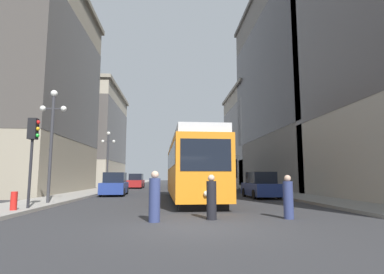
{
  "coord_description": "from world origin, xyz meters",
  "views": [
    {
      "loc": [
        -0.86,
        -9.42,
        1.54
      ],
      "look_at": [
        0.1,
        5.3,
        3.43
      ],
      "focal_mm": 28.5,
      "sensor_mm": 36.0,
      "label": 1
    }
  ],
  "objects_px": {
    "streetcar": "(191,167)",
    "pedestrian_crossing_far": "(288,198)",
    "pedestrian_on_sidewalk": "(155,198)",
    "parked_car_left_mid": "(115,185)",
    "lamp_post_left_far": "(108,152)",
    "parked_car_left_near": "(136,181)",
    "lamp_post_left_near": "(52,128)",
    "traffic_light_near_left": "(33,138)",
    "fire_hydrant": "(14,201)",
    "transit_bus": "(215,172)",
    "pedestrian_crossing_near": "(211,199)",
    "parked_car_right_far": "(261,186)"
  },
  "relations": [
    {
      "from": "pedestrian_crossing_far",
      "to": "lamp_post_left_near",
      "type": "relative_size",
      "value": 0.26
    },
    {
      "from": "pedestrian_on_sidewalk",
      "to": "streetcar",
      "type": "bearing_deg",
      "value": 106.29
    },
    {
      "from": "pedestrian_crossing_near",
      "to": "parked_car_left_mid",
      "type": "bearing_deg",
      "value": 104.67
    },
    {
      "from": "pedestrian_crossing_far",
      "to": "lamp_post_left_far",
      "type": "distance_m",
      "value": 23.02
    },
    {
      "from": "pedestrian_crossing_far",
      "to": "pedestrian_on_sidewalk",
      "type": "distance_m",
      "value": 4.83
    },
    {
      "from": "parked_car_left_near",
      "to": "pedestrian_crossing_far",
      "type": "xyz_separation_m",
      "value": [
        8.8,
        -28.58,
        -0.11
      ]
    },
    {
      "from": "transit_bus",
      "to": "pedestrian_on_sidewalk",
      "type": "height_order",
      "value": "transit_bus"
    },
    {
      "from": "parked_car_left_mid",
      "to": "pedestrian_crossing_far",
      "type": "relative_size",
      "value": 2.98
    },
    {
      "from": "streetcar",
      "to": "pedestrian_crossing_near",
      "type": "height_order",
      "value": "streetcar"
    },
    {
      "from": "traffic_light_near_left",
      "to": "fire_hydrant",
      "type": "distance_m",
      "value": 2.82
    },
    {
      "from": "parked_car_left_mid",
      "to": "fire_hydrant",
      "type": "distance_m",
      "value": 12.04
    },
    {
      "from": "parked_car_left_mid",
      "to": "parked_car_right_far",
      "type": "height_order",
      "value": "same"
    },
    {
      "from": "parked_car_left_mid",
      "to": "parked_car_right_far",
      "type": "xyz_separation_m",
      "value": [
        10.87,
        -3.56,
        -0.0
      ]
    },
    {
      "from": "parked_car_left_near",
      "to": "lamp_post_left_far",
      "type": "distance_m",
      "value": 9.22
    },
    {
      "from": "lamp_post_left_far",
      "to": "pedestrian_crossing_far",
      "type": "bearing_deg",
      "value": -62.0
    },
    {
      "from": "transit_bus",
      "to": "pedestrian_on_sidewalk",
      "type": "xyz_separation_m",
      "value": [
        -5.34,
        -22.78,
        -1.15
      ]
    },
    {
      "from": "pedestrian_crossing_far",
      "to": "parked_car_left_mid",
      "type": "bearing_deg",
      "value": 170.46
    },
    {
      "from": "pedestrian_crossing_near",
      "to": "traffic_light_near_left",
      "type": "bearing_deg",
      "value": 150.17
    },
    {
      "from": "traffic_light_near_left",
      "to": "lamp_post_left_near",
      "type": "bearing_deg",
      "value": 94.68
    },
    {
      "from": "streetcar",
      "to": "parked_car_right_far",
      "type": "bearing_deg",
      "value": 19.13
    },
    {
      "from": "parked_car_left_near",
      "to": "lamp_post_left_far",
      "type": "bearing_deg",
      "value": -103.01
    },
    {
      "from": "streetcar",
      "to": "pedestrian_crossing_far",
      "type": "xyz_separation_m",
      "value": [
        3.03,
        -8.52,
        -1.37
      ]
    },
    {
      "from": "streetcar",
      "to": "pedestrian_on_sidewalk",
      "type": "xyz_separation_m",
      "value": [
        -1.78,
        -8.96,
        -1.3
      ]
    },
    {
      "from": "pedestrian_crossing_far",
      "to": "fire_hydrant",
      "type": "bearing_deg",
      "value": -143.12
    },
    {
      "from": "transit_bus",
      "to": "parked_car_left_near",
      "type": "height_order",
      "value": "transit_bus"
    },
    {
      "from": "parked_car_right_far",
      "to": "lamp_post_left_near",
      "type": "height_order",
      "value": "lamp_post_left_near"
    },
    {
      "from": "streetcar",
      "to": "parked_car_right_far",
      "type": "relative_size",
      "value": 3.09
    },
    {
      "from": "parked_car_right_far",
      "to": "pedestrian_crossing_far",
      "type": "relative_size",
      "value": 2.72
    },
    {
      "from": "pedestrian_crossing_far",
      "to": "fire_hydrant",
      "type": "height_order",
      "value": "pedestrian_crossing_far"
    },
    {
      "from": "transit_bus",
      "to": "lamp_post_left_near",
      "type": "bearing_deg",
      "value": -124.44
    },
    {
      "from": "transit_bus",
      "to": "pedestrian_on_sidewalk",
      "type": "distance_m",
      "value": 23.43
    },
    {
      "from": "transit_bus",
      "to": "lamp_post_left_far",
      "type": "xyz_separation_m",
      "value": [
        -11.23,
        -2.22,
        2.03
      ]
    },
    {
      "from": "parked_car_left_mid",
      "to": "pedestrian_crossing_near",
      "type": "relative_size",
      "value": 2.95
    },
    {
      "from": "parked_car_right_far",
      "to": "pedestrian_crossing_near",
      "type": "distance_m",
      "value": 11.6
    },
    {
      "from": "traffic_light_near_left",
      "to": "lamp_post_left_near",
      "type": "relative_size",
      "value": 0.66
    },
    {
      "from": "streetcar",
      "to": "parked_car_left_mid",
      "type": "bearing_deg",
      "value": 133.94
    },
    {
      "from": "traffic_light_near_left",
      "to": "lamp_post_left_near",
      "type": "height_order",
      "value": "lamp_post_left_near"
    },
    {
      "from": "streetcar",
      "to": "parked_car_right_far",
      "type": "xyz_separation_m",
      "value": [
        5.09,
        1.99,
        -1.26
      ]
    },
    {
      "from": "parked_car_left_near",
      "to": "lamp_post_left_near",
      "type": "distance_m",
      "value": 23.22
    },
    {
      "from": "parked_car_left_mid",
      "to": "fire_hydrant",
      "type": "height_order",
      "value": "parked_car_left_mid"
    },
    {
      "from": "streetcar",
      "to": "traffic_light_near_left",
      "type": "height_order",
      "value": "traffic_light_near_left"
    },
    {
      "from": "pedestrian_crossing_near",
      "to": "fire_hydrant",
      "type": "height_order",
      "value": "pedestrian_crossing_near"
    },
    {
      "from": "parked_car_left_near",
      "to": "lamp_post_left_far",
      "type": "xyz_separation_m",
      "value": [
        -1.9,
        -8.46,
        3.13
      ]
    },
    {
      "from": "lamp_post_left_near",
      "to": "lamp_post_left_far",
      "type": "height_order",
      "value": "lamp_post_left_near"
    },
    {
      "from": "parked_car_left_mid",
      "to": "lamp_post_left_far",
      "type": "relative_size",
      "value": 0.8
    },
    {
      "from": "transit_bus",
      "to": "pedestrian_crossing_near",
      "type": "relative_size",
      "value": 7.08
    },
    {
      "from": "streetcar",
      "to": "fire_hydrant",
      "type": "xyz_separation_m",
      "value": [
        -7.68,
        -6.33,
        -1.58
      ]
    },
    {
      "from": "streetcar",
      "to": "pedestrian_crossing_near",
      "type": "bearing_deg",
      "value": -90.75
    },
    {
      "from": "streetcar",
      "to": "traffic_light_near_left",
      "type": "relative_size",
      "value": 3.34
    },
    {
      "from": "pedestrian_on_sidewalk",
      "to": "traffic_light_near_left",
      "type": "bearing_deg",
      "value": 176.31
    }
  ]
}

